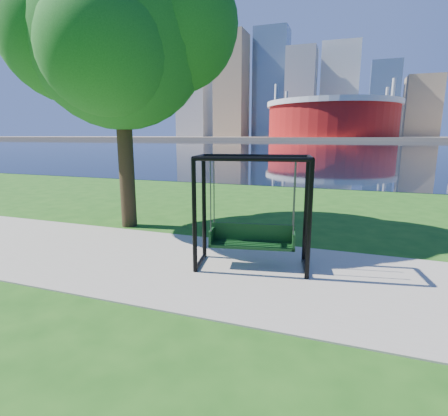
% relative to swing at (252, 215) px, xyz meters
% --- Properties ---
extents(ground, '(900.00, 900.00, 0.00)m').
position_rel_swing_xyz_m(ground, '(-0.59, 0.17, -1.14)').
color(ground, '#1E5114').
rests_on(ground, ground).
extents(path, '(120.00, 4.00, 0.03)m').
position_rel_swing_xyz_m(path, '(-0.59, -0.33, -1.13)').
color(path, '#9E937F').
rests_on(path, ground).
extents(river, '(900.00, 180.00, 0.02)m').
position_rel_swing_xyz_m(river, '(-0.59, 102.17, -1.13)').
color(river, black).
rests_on(river, ground).
extents(far_bank, '(900.00, 228.00, 2.00)m').
position_rel_swing_xyz_m(far_bank, '(-0.59, 306.17, -0.14)').
color(far_bank, '#937F60').
rests_on(far_bank, ground).
extents(stadium, '(83.00, 83.00, 32.00)m').
position_rel_swing_xyz_m(stadium, '(-10.59, 235.17, 13.08)').
color(stadium, maroon).
rests_on(stadium, far_bank).
extents(skyline, '(392.00, 66.00, 96.50)m').
position_rel_swing_xyz_m(skyline, '(-4.86, 319.56, 34.75)').
color(skyline, gray).
rests_on(skyline, far_bank).
extents(swing, '(2.46, 1.41, 2.37)m').
position_rel_swing_xyz_m(swing, '(0.00, 0.00, 0.00)').
color(swing, black).
rests_on(swing, ground).
extents(park_tree, '(6.43, 5.80, 7.98)m').
position_rel_swing_xyz_m(park_tree, '(-4.56, 2.19, 4.40)').
color(park_tree, black).
rests_on(park_tree, ground).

